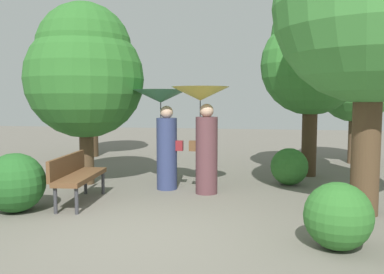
{
  "coord_description": "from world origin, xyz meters",
  "views": [
    {
      "loc": [
        1.51,
        -4.91,
        1.76
      ],
      "look_at": [
        0.0,
        3.21,
        1.0
      ],
      "focal_mm": 37.29,
      "sensor_mm": 36.0,
      "label": 1
    }
  ],
  "objects_px": {
    "tree_near_left": "(85,70)",
    "tree_near_right": "(356,77)",
    "person_left": "(164,121)",
    "tree_mid_right": "(311,56)",
    "park_bench": "(76,174)",
    "tree_mid_left": "(90,57)",
    "person_right": "(203,121)"
  },
  "relations": [
    {
      "from": "tree_near_left",
      "to": "tree_near_right",
      "type": "bearing_deg",
      "value": 32.76
    },
    {
      "from": "person_left",
      "to": "tree_mid_right",
      "type": "distance_m",
      "value": 3.86
    },
    {
      "from": "person_left",
      "to": "tree_near_right",
      "type": "distance_m",
      "value": 6.13
    },
    {
      "from": "park_bench",
      "to": "tree_near_right",
      "type": "height_order",
      "value": "tree_near_right"
    },
    {
      "from": "park_bench",
      "to": "tree_mid_left",
      "type": "relative_size",
      "value": 0.33
    },
    {
      "from": "tree_near_right",
      "to": "person_right",
      "type": "bearing_deg",
      "value": -129.51
    },
    {
      "from": "person_left",
      "to": "park_bench",
      "type": "height_order",
      "value": "person_left"
    },
    {
      "from": "park_bench",
      "to": "tree_near_left",
      "type": "bearing_deg",
      "value": 13.31
    },
    {
      "from": "person_left",
      "to": "park_bench",
      "type": "distance_m",
      "value": 1.99
    },
    {
      "from": "person_right",
      "to": "tree_mid_right",
      "type": "xyz_separation_m",
      "value": [
        2.16,
        2.19,
        1.42
      ]
    },
    {
      "from": "tree_near_left",
      "to": "tree_mid_right",
      "type": "relative_size",
      "value": 0.9
    },
    {
      "from": "tree_mid_left",
      "to": "tree_mid_right",
      "type": "height_order",
      "value": "tree_mid_left"
    },
    {
      "from": "person_right",
      "to": "park_bench",
      "type": "relative_size",
      "value": 1.31
    },
    {
      "from": "person_left",
      "to": "tree_mid_left",
      "type": "xyz_separation_m",
      "value": [
        -3.41,
        4.11,
        1.77
      ]
    },
    {
      "from": "park_bench",
      "to": "tree_mid_right",
      "type": "relative_size",
      "value": 0.37
    },
    {
      "from": "park_bench",
      "to": "tree_mid_right",
      "type": "bearing_deg",
      "value": -57.26
    },
    {
      "from": "tree_mid_left",
      "to": "tree_mid_right",
      "type": "xyz_separation_m",
      "value": [
        6.4,
        -2.14,
        -0.34
      ]
    },
    {
      "from": "park_bench",
      "to": "tree_near_left",
      "type": "xyz_separation_m",
      "value": [
        -0.53,
        1.53,
        1.88
      ]
    },
    {
      "from": "person_right",
      "to": "tree_near_right",
      "type": "bearing_deg",
      "value": -35.26
    },
    {
      "from": "person_right",
      "to": "tree_mid_left",
      "type": "bearing_deg",
      "value": 48.65
    },
    {
      "from": "person_left",
      "to": "person_right",
      "type": "xyz_separation_m",
      "value": [
        0.83,
        -0.22,
        0.02
      ]
    },
    {
      "from": "tree_near_left",
      "to": "tree_near_right",
      "type": "xyz_separation_m",
      "value": [
        6.14,
        3.95,
        0.02
      ]
    },
    {
      "from": "tree_near_right",
      "to": "tree_mid_left",
      "type": "relative_size",
      "value": 0.79
    },
    {
      "from": "person_left",
      "to": "tree_near_left",
      "type": "distance_m",
      "value": 2.02
    },
    {
      "from": "tree_near_right",
      "to": "tree_mid_left",
      "type": "height_order",
      "value": "tree_mid_left"
    },
    {
      "from": "person_left",
      "to": "tree_mid_right",
      "type": "height_order",
      "value": "tree_mid_right"
    },
    {
      "from": "person_left",
      "to": "person_right",
      "type": "height_order",
      "value": "person_right"
    },
    {
      "from": "tree_near_right",
      "to": "person_left",
      "type": "bearing_deg",
      "value": -136.93
    },
    {
      "from": "person_left",
      "to": "tree_mid_left",
      "type": "bearing_deg",
      "value": 43.96
    },
    {
      "from": "tree_near_right",
      "to": "tree_near_left",
      "type": "bearing_deg",
      "value": -147.24
    },
    {
      "from": "person_left",
      "to": "tree_mid_right",
      "type": "relative_size",
      "value": 0.47
    },
    {
      "from": "tree_near_left",
      "to": "person_left",
      "type": "bearing_deg",
      "value": -5.84
    }
  ]
}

